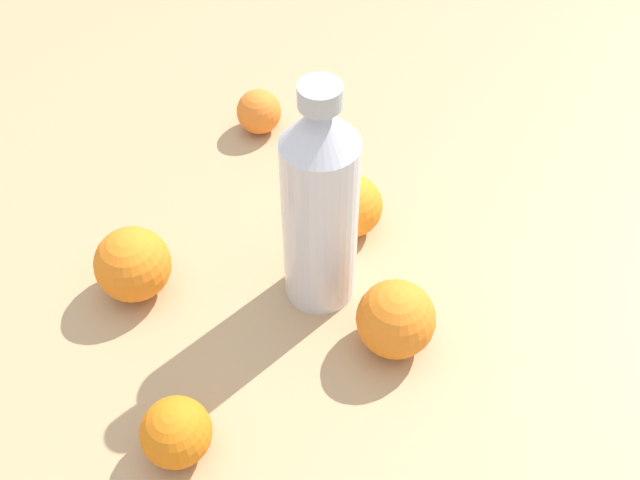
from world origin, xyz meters
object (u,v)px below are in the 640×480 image
orange_0 (259,112)px  orange_3 (176,432)px  water_bottle (320,206)px  orange_1 (351,206)px  orange_4 (396,319)px  orange_2 (133,264)px

orange_0 → orange_3: size_ratio=0.90×
water_bottle → orange_1: 0.14m
orange_1 → orange_4: orange_4 is taller
orange_0 → orange_4: (-0.03, -0.38, 0.01)m
orange_0 → orange_4: 0.39m
water_bottle → orange_3: 0.26m
orange_0 → orange_2: bearing=-143.4°
orange_2 → orange_0: bearing=36.6°
orange_0 → orange_2: size_ratio=0.72×
orange_2 → orange_3: (-0.04, -0.21, -0.01)m
water_bottle → orange_2: bearing=106.6°
orange_2 → orange_4: (0.21, -0.20, -0.00)m
water_bottle → orange_1: bearing=-5.5°
orange_1 → orange_2: size_ratio=0.90×
orange_0 → orange_2: (-0.24, -0.18, 0.01)m
orange_2 → orange_4: bearing=-44.2°
orange_1 → orange_4: size_ratio=0.91×
water_bottle → orange_2: size_ratio=3.33×
orange_2 → orange_3: bearing=-99.8°
water_bottle → orange_3: size_ratio=4.13×
orange_4 → orange_2: bearing=135.8°
orange_1 → orange_3: bearing=-150.1°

